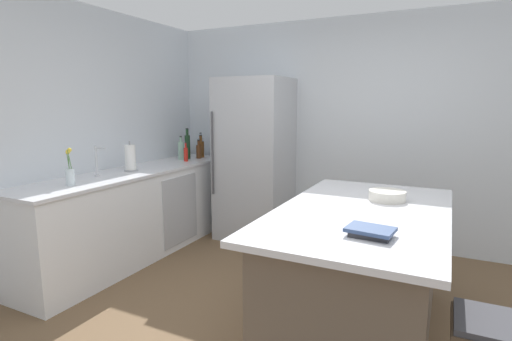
% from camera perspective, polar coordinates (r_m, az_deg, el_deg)
% --- Properties ---
extents(ground_plane, '(7.20, 7.20, 0.00)m').
position_cam_1_polar(ground_plane, '(3.02, 5.13, -23.08)').
color(ground_plane, brown).
extents(wall_rear, '(6.00, 0.10, 2.60)m').
position_cam_1_polar(wall_rear, '(4.72, 15.33, 5.31)').
color(wall_rear, silver).
rests_on(wall_rear, ground_plane).
extents(wall_left, '(0.10, 6.00, 2.60)m').
position_cam_1_polar(wall_left, '(4.12, -28.32, 3.91)').
color(wall_left, silver).
rests_on(wall_left, ground_plane).
extents(counter_run_left, '(0.67, 2.74, 0.93)m').
position_cam_1_polar(counter_run_left, '(4.47, -16.85, -5.85)').
color(counter_run_left, white).
rests_on(counter_run_left, ground_plane).
extents(kitchen_island, '(1.10, 1.93, 0.91)m').
position_cam_1_polar(kitchen_island, '(2.95, 14.77, -13.99)').
color(kitchen_island, brown).
rests_on(kitchen_island, ground_plane).
extents(refrigerator, '(0.81, 0.74, 1.93)m').
position_cam_1_polar(refrigerator, '(4.76, -0.21, 1.62)').
color(refrigerator, '#B7BABF').
rests_on(refrigerator, ground_plane).
extents(sink_faucet, '(0.15, 0.05, 0.30)m').
position_cam_1_polar(sink_faucet, '(4.07, -22.01, 1.35)').
color(sink_faucet, silver).
rests_on(sink_faucet, counter_run_left).
extents(flower_vase, '(0.07, 0.07, 0.33)m').
position_cam_1_polar(flower_vase, '(3.73, -25.34, -0.32)').
color(flower_vase, silver).
rests_on(flower_vase, counter_run_left).
extents(paper_towel_roll, '(0.14, 0.14, 0.31)m').
position_cam_1_polar(paper_towel_roll, '(4.32, -17.75, 1.71)').
color(paper_towel_roll, gray).
rests_on(paper_towel_roll, counter_run_left).
extents(soda_bottle, '(0.07, 0.07, 0.31)m').
position_cam_1_polar(soda_bottle, '(5.33, -8.00, 3.44)').
color(soda_bottle, silver).
rests_on(soda_bottle, counter_run_left).
extents(whiskey_bottle, '(0.09, 0.09, 0.29)m').
position_cam_1_polar(whiskey_bottle, '(5.21, -8.00, 3.16)').
color(whiskey_bottle, brown).
rests_on(whiskey_bottle, counter_run_left).
extents(syrup_bottle, '(0.07, 0.07, 0.24)m').
position_cam_1_polar(syrup_bottle, '(5.12, -8.29, 2.82)').
color(syrup_bottle, '#5B3319').
rests_on(syrup_bottle, counter_run_left).
extents(wine_bottle, '(0.07, 0.07, 0.39)m').
position_cam_1_polar(wine_bottle, '(5.10, -9.89, 3.52)').
color(wine_bottle, '#19381E').
rests_on(wine_bottle, counter_run_left).
extents(gin_bottle, '(0.07, 0.07, 0.29)m').
position_cam_1_polar(gin_bottle, '(5.06, -10.81, 2.93)').
color(gin_bottle, '#8CB79E').
rests_on(gin_bottle, counter_run_left).
extents(hot_sauce_bottle, '(0.05, 0.05, 0.24)m').
position_cam_1_polar(hot_sauce_bottle, '(4.88, -10.13, 2.41)').
color(hot_sauce_bottle, red).
rests_on(hot_sauce_bottle, counter_run_left).
extents(cookbook_stack, '(0.27, 0.21, 0.05)m').
position_cam_1_polar(cookbook_stack, '(2.27, 16.22, -8.49)').
color(cookbook_stack, '#2D2D33').
rests_on(cookbook_stack, kitchen_island).
extents(mixing_bowl, '(0.27, 0.27, 0.07)m').
position_cam_1_polar(mixing_bowl, '(3.11, 18.47, -3.46)').
color(mixing_bowl, silver).
rests_on(mixing_bowl, kitchen_island).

